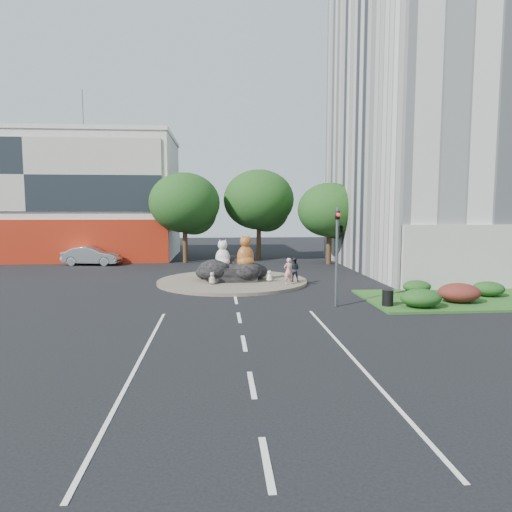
% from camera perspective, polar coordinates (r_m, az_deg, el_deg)
% --- Properties ---
extents(ground, '(120.00, 120.00, 0.00)m').
position_cam_1_polar(ground, '(20.94, -2.12, -7.72)').
color(ground, black).
rests_on(ground, ground).
extents(roundabout_island, '(10.00, 10.00, 0.20)m').
position_cam_1_polar(roundabout_island, '(30.73, -2.95, -3.17)').
color(roundabout_island, brown).
rests_on(roundabout_island, ground).
extents(rock_plinth, '(3.20, 2.60, 0.90)m').
position_cam_1_polar(rock_plinth, '(30.65, -2.96, -2.16)').
color(rock_plinth, black).
rests_on(rock_plinth, roundabout_island).
extents(shophouse_block, '(25.20, 12.30, 17.40)m').
position_cam_1_polar(shophouse_block, '(51.22, -24.36, 6.75)').
color(shophouse_block, silver).
rests_on(shophouse_block, ground).
extents(office_tower, '(20.00, 20.00, 35.00)m').
position_cam_1_polar(office_tower, '(43.77, 26.11, 21.98)').
color(office_tower, silver).
rests_on(office_tower, ground).
extents(grass_verge, '(10.00, 6.00, 0.12)m').
position_cam_1_polar(grass_verge, '(27.10, 23.92, -4.98)').
color(grass_verge, '#1D4A18').
rests_on(grass_verge, ground).
extents(tree_left, '(6.46, 6.46, 8.27)m').
position_cam_1_polar(tree_left, '(42.51, -8.82, 6.23)').
color(tree_left, '#382314').
rests_on(tree_left, ground).
extents(tree_mid, '(6.84, 6.84, 8.76)m').
position_cam_1_polar(tree_mid, '(44.59, 0.43, 6.67)').
color(tree_mid, '#382314').
rests_on(tree_mid, ground).
extents(tree_right, '(5.70, 5.70, 7.30)m').
position_cam_1_polar(tree_right, '(41.61, 9.22, 5.38)').
color(tree_right, '#382314').
rests_on(tree_right, ground).
extents(hedge_near_green, '(2.00, 1.60, 0.90)m').
position_cam_1_polar(hedge_near_green, '(23.92, 19.93, -4.97)').
color(hedge_near_green, '#123A14').
rests_on(hedge_near_green, grass_verge).
extents(hedge_red, '(2.20, 1.76, 0.99)m').
position_cam_1_polar(hedge_red, '(25.90, 24.06, -4.21)').
color(hedge_red, '#511518').
rests_on(hedge_red, grass_verge).
extents(hedge_mid_green, '(1.80, 1.44, 0.81)m').
position_cam_1_polar(hedge_mid_green, '(28.45, 27.03, -3.67)').
color(hedge_mid_green, '#123A14').
rests_on(hedge_mid_green, grass_verge).
extents(hedge_back_green, '(1.60, 1.28, 0.72)m').
position_cam_1_polar(hedge_back_green, '(27.95, 19.49, -3.62)').
color(hedge_back_green, '#123A14').
rests_on(hedge_back_green, grass_verge).
extents(traffic_light, '(0.44, 1.24, 5.00)m').
position_cam_1_polar(traffic_light, '(23.16, 10.33, 2.56)').
color(traffic_light, '#595B60').
rests_on(traffic_light, ground).
extents(street_lamp, '(2.34, 0.22, 8.06)m').
position_cam_1_polar(street_lamp, '(31.48, 21.22, 4.80)').
color(street_lamp, '#595B60').
rests_on(street_lamp, ground).
extents(cat_white, '(1.22, 1.09, 1.84)m').
position_cam_1_polar(cat_white, '(30.39, -4.19, 0.37)').
color(cat_white, beige).
rests_on(cat_white, rock_plinth).
extents(cat_tabby, '(1.61, 1.50, 2.18)m').
position_cam_1_polar(cat_tabby, '(30.02, -1.33, 0.64)').
color(cat_tabby, '#BC7F27').
rests_on(cat_tabby, rock_plinth).
extents(kitten_calico, '(0.60, 0.56, 0.81)m').
position_cam_1_polar(kitten_calico, '(28.95, -5.50, -2.74)').
color(kitten_calico, silver).
rests_on(kitten_calico, roundabout_island).
extents(kitten_white, '(0.58, 0.56, 0.74)m').
position_cam_1_polar(kitten_white, '(30.01, 1.68, -2.48)').
color(kitten_white, beige).
rests_on(kitten_white, roundabout_island).
extents(pedestrian_pink, '(0.72, 0.60, 1.67)m').
position_cam_1_polar(pedestrian_pink, '(28.87, 4.05, -1.89)').
color(pedestrian_pink, pink).
rests_on(pedestrian_pink, roundabout_island).
extents(pedestrian_dark, '(0.88, 0.75, 1.58)m').
position_cam_1_polar(pedestrian_dark, '(29.96, 4.77, -1.70)').
color(pedestrian_dark, black).
rests_on(pedestrian_dark, roundabout_island).
extents(parked_car, '(5.16, 2.37, 1.64)m').
position_cam_1_polar(parked_car, '(42.91, -19.85, 0.02)').
color(parked_car, '#A6A9AE').
rests_on(parked_car, ground).
extents(litter_bin, '(0.67, 0.67, 0.79)m').
position_cam_1_polar(litter_bin, '(23.79, 16.14, -5.04)').
color(litter_bin, black).
rests_on(litter_bin, grass_verge).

